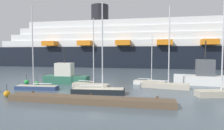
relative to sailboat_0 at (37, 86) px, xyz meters
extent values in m
plane|color=#4C5B66|center=(9.83, -2.32, -0.58)|extent=(600.00, 600.00, 0.00)
cube|color=brown|center=(9.83, -5.93, -0.24)|extent=(18.02, 1.85, 0.67)
cylinder|color=#423323|center=(2.62, -4.91, -0.17)|extent=(0.24, 0.24, 0.81)
cylinder|color=#423323|center=(9.83, -4.91, -0.17)|extent=(0.24, 0.24, 0.81)
cylinder|color=#423323|center=(17.04, -4.91, -0.17)|extent=(0.24, 0.24, 0.81)
cube|color=navy|center=(0.02, 0.00, -0.31)|extent=(6.30, 1.88, 0.53)
cube|color=beige|center=(0.02, 0.00, -0.02)|extent=(6.04, 1.75, 0.04)
cylinder|color=silver|center=(-0.48, -0.03, 5.76)|extent=(0.15, 0.15, 11.61)
cylinder|color=silver|center=(0.92, 0.06, 0.31)|extent=(2.80, 0.31, 0.12)
cube|color=#BCB29E|center=(18.39, 4.85, -0.20)|extent=(7.27, 3.01, 0.75)
cube|color=beige|center=(18.39, 4.85, 0.19)|extent=(6.97, 2.82, 0.04)
cylinder|color=silver|center=(18.95, 4.74, 5.92)|extent=(0.17, 0.17, 11.50)
cylinder|color=silver|center=(17.39, 5.05, 0.52)|extent=(3.15, 0.74, 0.14)
cylinder|color=silver|center=(24.83, 0.29, 5.72)|extent=(0.17, 0.17, 11.10)
cube|color=#BCB29E|center=(7.44, 2.60, -0.23)|extent=(6.12, 2.61, 0.70)
cube|color=beige|center=(7.44, 2.60, 0.14)|extent=(5.87, 2.45, 0.04)
cylinder|color=silver|center=(7.90, 2.50, 5.00)|extent=(0.14, 0.14, 9.75)
cylinder|color=silver|center=(6.59, 2.78, 0.47)|extent=(2.65, 0.68, 0.11)
cube|color=black|center=(9.62, -1.11, -0.23)|extent=(7.03, 2.55, 0.70)
cube|color=beige|center=(9.62, -1.11, 0.14)|extent=(6.74, 2.38, 0.04)
cylinder|color=silver|center=(10.17, -1.06, 5.62)|extent=(0.17, 0.17, 11.01)
cylinder|color=silver|center=(8.62, -1.20, 0.47)|extent=(3.10, 0.42, 0.13)
cube|color=white|center=(16.03, 7.83, -0.28)|extent=(5.26, 2.06, 0.60)
cube|color=beige|center=(16.03, 7.83, 0.04)|extent=(5.04, 1.92, 0.04)
cylinder|color=silver|center=(16.43, 7.78, 3.82)|extent=(0.12, 0.12, 7.59)
cylinder|color=silver|center=(15.29, 7.91, 0.37)|extent=(2.30, 0.37, 0.10)
cube|color=#2D6B51|center=(1.94, 6.07, 0.10)|extent=(7.78, 2.78, 1.36)
cube|color=silver|center=(1.56, 6.05, 1.90)|extent=(2.99, 2.01, 2.23)
cylinder|color=#262626|center=(1.56, 6.05, 4.36)|extent=(0.15, 0.15, 2.69)
cube|color=white|center=(24.67, 9.26, 0.20)|extent=(9.22, 4.04, 1.55)
cube|color=#4C5156|center=(25.11, 9.21, 2.31)|extent=(3.07, 2.60, 2.68)
cylinder|color=#262626|center=(25.11, 9.21, 5.21)|extent=(0.18, 0.18, 3.12)
sphere|color=green|center=(-1.91, 3.08, -0.23)|extent=(0.70, 0.70, 0.70)
cylinder|color=black|center=(-1.91, 3.08, 0.51)|extent=(0.06, 0.06, 0.79)
sphere|color=orange|center=(-0.80, -5.07, -0.20)|extent=(0.76, 0.76, 0.76)
cylinder|color=black|center=(-0.80, -5.07, 0.59)|extent=(0.06, 0.06, 0.81)
sphere|color=green|center=(-4.36, 3.87, -0.18)|extent=(0.80, 0.80, 0.80)
cylinder|color=black|center=(-4.36, 3.87, 0.69)|extent=(0.06, 0.06, 0.95)
cube|color=black|center=(20.57, 50.83, 3.18)|extent=(136.64, 20.26, 7.51)
cube|color=white|center=(20.57, 50.83, 8.16)|extent=(125.70, 17.88, 2.46)
cube|color=white|center=(20.57, 50.83, 10.61)|extent=(118.16, 16.80, 2.46)
cube|color=white|center=(20.57, 50.83, 13.07)|extent=(110.62, 15.73, 2.46)
cube|color=white|center=(20.57, 50.83, 15.53)|extent=(103.08, 14.66, 2.46)
cube|color=orange|center=(-20.45, 41.24, 8.16)|extent=(4.95, 3.86, 1.72)
cube|color=orange|center=(-6.81, 41.13, 8.16)|extent=(4.95, 3.86, 1.72)
cube|color=orange|center=(6.84, 41.01, 8.16)|extent=(4.95, 3.86, 1.72)
cube|color=orange|center=(20.49, 40.90, 8.16)|extent=(4.95, 3.86, 1.72)
cube|color=orange|center=(34.14, 40.78, 8.16)|extent=(4.95, 3.86, 1.72)
cylinder|color=black|center=(-3.99, 51.04, 20.17)|extent=(6.88, 6.88, 6.82)
camera|label=1|loc=(16.38, -25.65, 4.81)|focal=31.48mm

